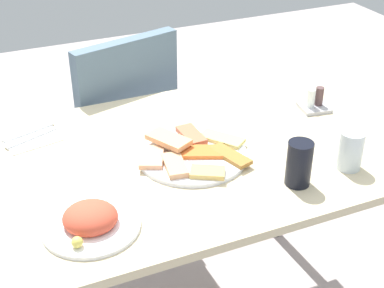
{
  "coord_description": "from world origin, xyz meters",
  "views": [
    {
      "loc": [
        -0.55,
        -1.25,
        1.57
      ],
      "look_at": [
        -0.01,
        -0.01,
        0.77
      ],
      "focal_mm": 52.49,
      "sensor_mm": 36.0,
      "label": 1
    }
  ],
  "objects_px": {
    "condiment_caddy": "(314,103)",
    "pide_platter": "(191,153)",
    "drinking_glass": "(350,150)",
    "spoon": "(29,132)",
    "dining_table": "(192,175)",
    "dining_chair": "(116,130)",
    "fork": "(31,137)",
    "soda_can": "(299,164)",
    "salad_plate_greens": "(90,221)",
    "paper_napkin": "(30,136)"
  },
  "relations": [
    {
      "from": "condiment_caddy",
      "to": "pide_platter",
      "type": "bearing_deg",
      "value": -167.03
    },
    {
      "from": "drinking_glass",
      "to": "spoon",
      "type": "bearing_deg",
      "value": 144.96
    },
    {
      "from": "dining_table",
      "to": "drinking_glass",
      "type": "bearing_deg",
      "value": -35.14
    },
    {
      "from": "condiment_caddy",
      "to": "dining_chair",
      "type": "bearing_deg",
      "value": 135.7
    },
    {
      "from": "pide_platter",
      "to": "condiment_caddy",
      "type": "bearing_deg",
      "value": 12.97
    },
    {
      "from": "pide_platter",
      "to": "dining_chair",
      "type": "bearing_deg",
      "value": 94.13
    },
    {
      "from": "pide_platter",
      "to": "fork",
      "type": "xyz_separation_m",
      "value": [
        -0.39,
        0.28,
        -0.01
      ]
    },
    {
      "from": "drinking_glass",
      "to": "dining_chair",
      "type": "bearing_deg",
      "value": 116.09
    },
    {
      "from": "pide_platter",
      "to": "soda_can",
      "type": "height_order",
      "value": "soda_can"
    },
    {
      "from": "salad_plate_greens",
      "to": "paper_napkin",
      "type": "distance_m",
      "value": 0.49
    },
    {
      "from": "paper_napkin",
      "to": "condiment_caddy",
      "type": "distance_m",
      "value": 0.9
    },
    {
      "from": "soda_can",
      "to": "dining_table",
      "type": "bearing_deg",
      "value": 125.56
    },
    {
      "from": "spoon",
      "to": "condiment_caddy",
      "type": "distance_m",
      "value": 0.9
    },
    {
      "from": "salad_plate_greens",
      "to": "soda_can",
      "type": "distance_m",
      "value": 0.54
    },
    {
      "from": "dining_table",
      "to": "condiment_caddy",
      "type": "bearing_deg",
      "value": 9.8
    },
    {
      "from": "soda_can",
      "to": "fork",
      "type": "height_order",
      "value": "soda_can"
    },
    {
      "from": "pide_platter",
      "to": "salad_plate_greens",
      "type": "height_order",
      "value": "salad_plate_greens"
    },
    {
      "from": "salad_plate_greens",
      "to": "paper_napkin",
      "type": "bearing_deg",
      "value": 96.73
    },
    {
      "from": "dining_chair",
      "to": "pide_platter",
      "type": "height_order",
      "value": "dining_chair"
    },
    {
      "from": "dining_table",
      "to": "soda_can",
      "type": "distance_m",
      "value": 0.35
    },
    {
      "from": "fork",
      "to": "spoon",
      "type": "relative_size",
      "value": 0.99
    },
    {
      "from": "condiment_caddy",
      "to": "drinking_glass",
      "type": "bearing_deg",
      "value": -109.12
    },
    {
      "from": "dining_table",
      "to": "paper_napkin",
      "type": "bearing_deg",
      "value": 146.78
    },
    {
      "from": "drinking_glass",
      "to": "paper_napkin",
      "type": "bearing_deg",
      "value": 145.88
    },
    {
      "from": "salad_plate_greens",
      "to": "condiment_caddy",
      "type": "height_order",
      "value": "condiment_caddy"
    },
    {
      "from": "paper_napkin",
      "to": "fork",
      "type": "height_order",
      "value": "fork"
    },
    {
      "from": "soda_can",
      "to": "fork",
      "type": "relative_size",
      "value": 0.75
    },
    {
      "from": "condiment_caddy",
      "to": "paper_napkin",
      "type": "bearing_deg",
      "value": 167.94
    },
    {
      "from": "paper_napkin",
      "to": "salad_plate_greens",
      "type": "bearing_deg",
      "value": -83.27
    },
    {
      "from": "spoon",
      "to": "condiment_caddy",
      "type": "height_order",
      "value": "condiment_caddy"
    },
    {
      "from": "dining_table",
      "to": "soda_can",
      "type": "xyz_separation_m",
      "value": [
        0.18,
        -0.26,
        0.14
      ]
    },
    {
      "from": "dining_chair",
      "to": "fork",
      "type": "xyz_separation_m",
      "value": [
        -0.35,
        -0.35,
        0.23
      ]
    },
    {
      "from": "dining_table",
      "to": "salad_plate_greens",
      "type": "distance_m",
      "value": 0.43
    },
    {
      "from": "condiment_caddy",
      "to": "fork",
      "type": "bearing_deg",
      "value": 169.07
    },
    {
      "from": "dining_table",
      "to": "condiment_caddy",
      "type": "relative_size",
      "value": 11.73
    },
    {
      "from": "dining_chair",
      "to": "pide_platter",
      "type": "relative_size",
      "value": 2.75
    },
    {
      "from": "dining_table",
      "to": "condiment_caddy",
      "type": "distance_m",
      "value": 0.49
    },
    {
      "from": "salad_plate_greens",
      "to": "fork",
      "type": "distance_m",
      "value": 0.47
    },
    {
      "from": "dining_chair",
      "to": "soda_can",
      "type": "height_order",
      "value": "dining_chair"
    },
    {
      "from": "paper_napkin",
      "to": "spoon",
      "type": "relative_size",
      "value": 0.97
    },
    {
      "from": "fork",
      "to": "spoon",
      "type": "distance_m",
      "value": 0.04
    },
    {
      "from": "soda_can",
      "to": "drinking_glass",
      "type": "distance_m",
      "value": 0.17
    },
    {
      "from": "dining_chair",
      "to": "salad_plate_greens",
      "type": "bearing_deg",
      "value": -109.68
    },
    {
      "from": "pide_platter",
      "to": "spoon",
      "type": "relative_size",
      "value": 2.02
    },
    {
      "from": "dining_table",
      "to": "dining_chair",
      "type": "bearing_deg",
      "value": 95.75
    },
    {
      "from": "dining_table",
      "to": "pide_platter",
      "type": "distance_m",
      "value": 0.1
    },
    {
      "from": "fork",
      "to": "condiment_caddy",
      "type": "bearing_deg",
      "value": -32.76
    },
    {
      "from": "dining_table",
      "to": "spoon",
      "type": "height_order",
      "value": "spoon"
    },
    {
      "from": "fork",
      "to": "pide_platter",
      "type": "bearing_deg",
      "value": -57.22
    },
    {
      "from": "soda_can",
      "to": "spoon",
      "type": "bearing_deg",
      "value": 137.49
    }
  ]
}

